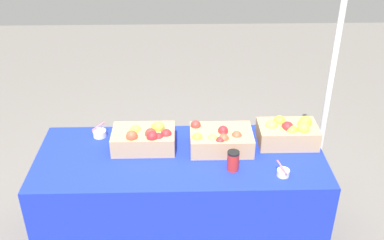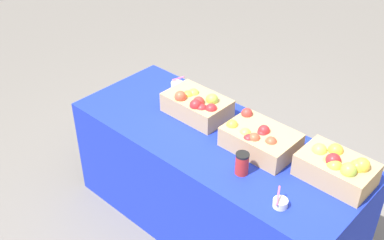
{
  "view_description": "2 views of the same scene",
  "coord_description": "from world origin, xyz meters",
  "px_view_note": "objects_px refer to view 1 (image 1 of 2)",
  "views": [
    {
      "loc": [
        0.01,
        -2.48,
        2.44
      ],
      "look_at": [
        0.08,
        0.06,
        0.97
      ],
      "focal_mm": 42.51,
      "sensor_mm": 36.0,
      "label": 1
    },
    {
      "loc": [
        1.51,
        -1.84,
        2.48
      ],
      "look_at": [
        -0.17,
        -0.03,
        0.8
      ],
      "focal_mm": 45.26,
      "sensor_mm": 36.0,
      "label": 2
    }
  ],
  "objects_px": {
    "apple_crate_left": "(288,132)",
    "sample_bowl_near": "(283,172)",
    "apple_crate_middle": "(220,139)",
    "coffee_cup": "(233,161)",
    "apple_crate_right": "(145,138)",
    "sample_bowl_mid": "(100,133)",
    "tent_pole": "(330,84)"
  },
  "relations": [
    {
      "from": "sample_bowl_near",
      "to": "coffee_cup",
      "type": "distance_m",
      "value": 0.31
    },
    {
      "from": "apple_crate_right",
      "to": "tent_pole",
      "type": "relative_size",
      "value": 0.21
    },
    {
      "from": "apple_crate_left",
      "to": "sample_bowl_mid",
      "type": "bearing_deg",
      "value": 174.83
    },
    {
      "from": "apple_crate_left",
      "to": "sample_bowl_mid",
      "type": "distance_m",
      "value": 1.31
    },
    {
      "from": "apple_crate_middle",
      "to": "coffee_cup",
      "type": "bearing_deg",
      "value": -76.04
    },
    {
      "from": "apple_crate_left",
      "to": "coffee_cup",
      "type": "bearing_deg",
      "value": -143.71
    },
    {
      "from": "sample_bowl_mid",
      "to": "apple_crate_middle",
      "type": "bearing_deg",
      "value": -11.81
    },
    {
      "from": "sample_bowl_mid",
      "to": "sample_bowl_near",
      "type": "bearing_deg",
      "value": -22.13
    },
    {
      "from": "sample_bowl_mid",
      "to": "coffee_cup",
      "type": "height_order",
      "value": "coffee_cup"
    },
    {
      "from": "coffee_cup",
      "to": "tent_pole",
      "type": "distance_m",
      "value": 1.08
    },
    {
      "from": "apple_crate_left",
      "to": "apple_crate_middle",
      "type": "relative_size",
      "value": 0.96
    },
    {
      "from": "apple_crate_right",
      "to": "sample_bowl_mid",
      "type": "xyz_separation_m",
      "value": [
        -0.33,
        0.16,
        -0.05
      ]
    },
    {
      "from": "sample_bowl_near",
      "to": "tent_pole",
      "type": "relative_size",
      "value": 0.05
    },
    {
      "from": "apple_crate_middle",
      "to": "tent_pole",
      "type": "distance_m",
      "value": 0.99
    },
    {
      "from": "apple_crate_left",
      "to": "tent_pole",
      "type": "xyz_separation_m",
      "value": [
        0.39,
        0.42,
        0.16
      ]
    },
    {
      "from": "apple_crate_left",
      "to": "coffee_cup",
      "type": "distance_m",
      "value": 0.5
    },
    {
      "from": "tent_pole",
      "to": "coffee_cup",
      "type": "bearing_deg",
      "value": -137.78
    },
    {
      "from": "apple_crate_middle",
      "to": "sample_bowl_near",
      "type": "xyz_separation_m",
      "value": [
        0.36,
        -0.31,
        -0.05
      ]
    },
    {
      "from": "apple_crate_right",
      "to": "sample_bowl_near",
      "type": "relative_size",
      "value": 4.38
    },
    {
      "from": "apple_crate_middle",
      "to": "apple_crate_right",
      "type": "relative_size",
      "value": 0.99
    },
    {
      "from": "apple_crate_middle",
      "to": "coffee_cup",
      "type": "distance_m",
      "value": 0.25
    },
    {
      "from": "sample_bowl_mid",
      "to": "apple_crate_left",
      "type": "bearing_deg",
      "value": -5.17
    },
    {
      "from": "apple_crate_right",
      "to": "coffee_cup",
      "type": "height_order",
      "value": "apple_crate_right"
    },
    {
      "from": "sample_bowl_near",
      "to": "sample_bowl_mid",
      "type": "relative_size",
      "value": 0.96
    },
    {
      "from": "tent_pole",
      "to": "apple_crate_middle",
      "type": "bearing_deg",
      "value": -150.69
    },
    {
      "from": "apple_crate_left",
      "to": "sample_bowl_near",
      "type": "bearing_deg",
      "value": -105.47
    },
    {
      "from": "apple_crate_left",
      "to": "sample_bowl_near",
      "type": "height_order",
      "value": "apple_crate_left"
    },
    {
      "from": "apple_crate_left",
      "to": "apple_crate_right",
      "type": "xyz_separation_m",
      "value": [
        -0.97,
        -0.04,
        -0.01
      ]
    },
    {
      "from": "sample_bowl_near",
      "to": "coffee_cup",
      "type": "bearing_deg",
      "value": 166.66
    },
    {
      "from": "apple_crate_left",
      "to": "tent_pole",
      "type": "bearing_deg",
      "value": 47.44
    },
    {
      "from": "sample_bowl_near",
      "to": "apple_crate_left",
      "type": "bearing_deg",
      "value": 74.53
    },
    {
      "from": "apple_crate_middle",
      "to": "sample_bowl_mid",
      "type": "xyz_separation_m",
      "value": [
        -0.83,
        0.17,
        -0.05
      ]
    }
  ]
}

